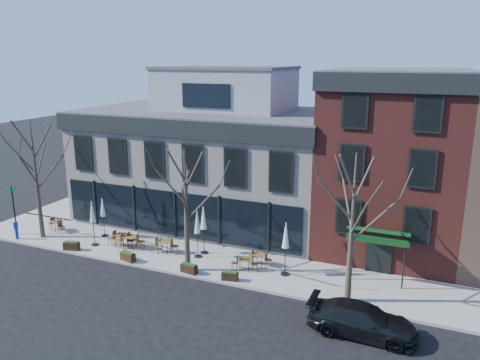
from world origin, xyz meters
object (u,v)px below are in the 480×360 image
at_px(parked_sedan, 362,320).
at_px(call_box, 16,229).
at_px(umbrella_0, 103,209).
at_px(cafe_set_0, 56,225).

bearing_deg(parked_sedan, call_box, 84.89).
xyz_separation_m(parked_sedan, umbrella_0, (-17.82, 4.90, 1.34)).
bearing_deg(parked_sedan, umbrella_0, 75.02).
height_order(parked_sedan, call_box, call_box).
bearing_deg(umbrella_0, parked_sedan, -15.39).
xyz_separation_m(call_box, cafe_set_0, (1.33, 2.19, -0.24)).
distance_m(cafe_set_0, umbrella_0, 3.99).
xyz_separation_m(parked_sedan, call_box, (-22.83, 2.21, 0.15)).
height_order(call_box, umbrella_0, umbrella_0).
relative_size(parked_sedan, call_box, 3.65).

